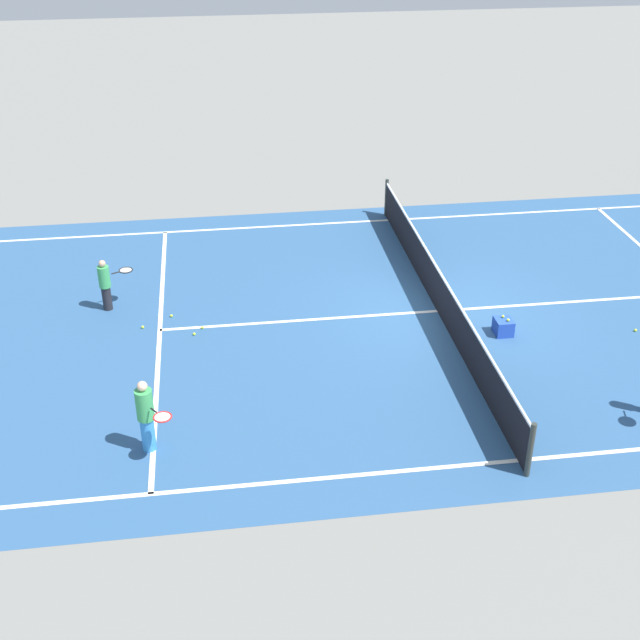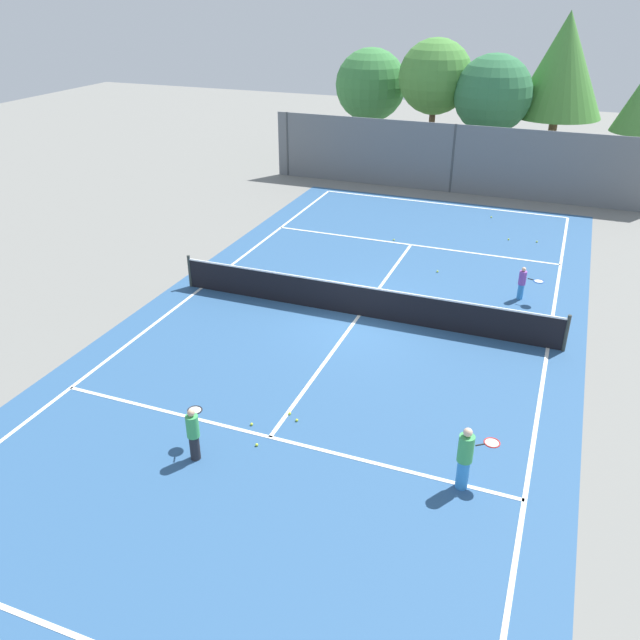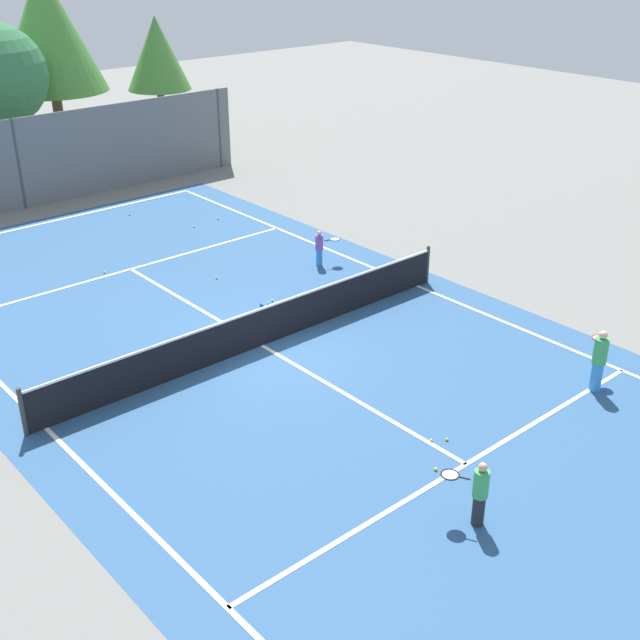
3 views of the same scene
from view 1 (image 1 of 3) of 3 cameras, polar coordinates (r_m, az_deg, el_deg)
The scene contains 11 objects.
ground_plane at distance 19.68m, azimuth 8.03°, elevation 0.59°, with size 80.00×80.00×0.00m, color slate.
court_surface at distance 19.68m, azimuth 8.03°, elevation 0.60°, with size 13.00×25.00×0.01m.
tennis_net at distance 19.44m, azimuth 8.13°, elevation 1.91°, with size 11.90×0.10×1.10m.
player_1 at distance 19.91m, azimuth -14.37°, elevation 2.41°, with size 0.58×0.84×1.26m.
player_2 at distance 15.06m, azimuth -11.75°, elevation -6.38°, with size 0.84×0.71×1.45m.
ball_crate at distance 18.94m, azimuth 12.38°, elevation -0.44°, with size 0.43×0.38×0.43m.
tennis_ball_1 at distance 19.95m, azimuth 20.70°, elevation -0.66°, with size 0.07×0.07×0.07m, color #CCE533.
tennis_ball_4 at distance 18.95m, azimuth -8.02°, elevation -0.51°, with size 0.07×0.07×0.07m, color #CCE533.
tennis_ball_5 at distance 18.73m, azimuth -8.57°, elevation -0.95°, with size 0.07×0.07×0.07m, color #CCE533.
tennis_ball_6 at distance 19.54m, azimuth -10.09°, elevation 0.29°, with size 0.07×0.07×0.07m, color #CCE533.
tennis_ball_7 at distance 19.20m, azimuth -11.99°, elevation -0.48°, with size 0.07×0.07×0.07m, color #CCE533.
Camera 1 is at (16.50, -5.07, 9.44)m, focal length 46.95 mm.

